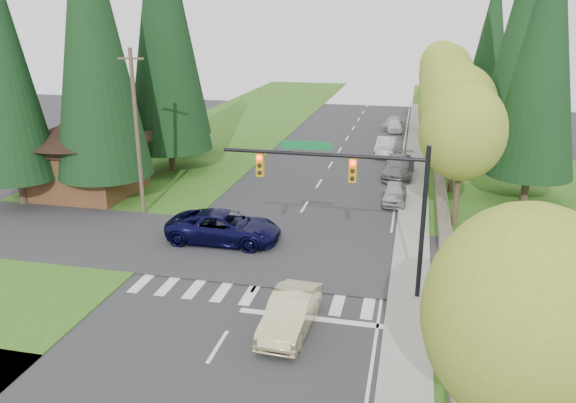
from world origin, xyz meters
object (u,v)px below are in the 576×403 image
(parked_car_b, at_px, (399,167))
(parked_car_d, at_px, (394,125))
(sedan_champagne, at_px, (290,313))
(parked_car_c, at_px, (386,147))
(suv_navy, at_px, (224,227))
(parked_car_e, at_px, (393,123))
(parked_car_a, at_px, (395,193))

(parked_car_b, distance_m, parked_car_d, 17.95)
(parked_car_d, bearing_deg, parked_car_b, -92.62)
(sedan_champagne, relative_size, parked_car_c, 0.98)
(suv_navy, height_order, parked_car_b, suv_navy)
(parked_car_c, bearing_deg, sedan_champagne, -90.89)
(parked_car_c, relative_size, parked_car_e, 1.07)
(sedan_champagne, xyz_separation_m, suv_navy, (-5.46, 7.98, 0.11))
(suv_navy, bearing_deg, parked_car_d, -13.27)
(parked_car_d, bearing_deg, suv_navy, -109.09)
(parked_car_a, distance_m, parked_car_c, 13.40)
(parked_car_c, distance_m, parked_car_d, 11.01)
(parked_car_d, relative_size, parked_car_e, 0.91)
(parked_car_e, bearing_deg, sedan_champagne, -86.32)
(suv_navy, relative_size, parked_car_b, 1.14)
(suv_navy, distance_m, parked_car_c, 23.46)
(sedan_champagne, relative_size, parked_car_d, 1.16)
(sedan_champagne, xyz_separation_m, parked_car_b, (3.22, 23.38, 0.04))
(parked_car_a, bearing_deg, parked_car_e, 93.06)
(parked_car_a, height_order, parked_car_b, parked_car_b)
(sedan_champagne, distance_m, parked_car_b, 23.60)
(parked_car_d, bearing_deg, parked_car_e, 90.94)
(parked_car_b, height_order, parked_car_c, parked_car_b)
(parked_car_b, height_order, parked_car_d, parked_car_b)
(parked_car_c, bearing_deg, parked_car_d, 91.42)
(parked_car_a, bearing_deg, parked_car_d, 92.77)
(sedan_champagne, height_order, parked_car_c, parked_car_c)
(suv_navy, xyz_separation_m, parked_car_c, (7.28, 22.30, -0.10))
(parked_car_b, relative_size, parked_car_c, 1.17)
(parked_car_b, distance_m, parked_car_c, 7.04)
(parked_car_a, xyz_separation_m, parked_car_b, (0.00, 6.42, 0.13))
(parked_car_e, bearing_deg, parked_car_a, -80.82)
(parked_car_d, bearing_deg, parked_car_c, -97.52)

